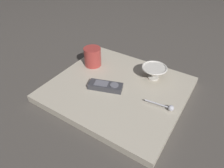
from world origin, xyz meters
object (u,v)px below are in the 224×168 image
at_px(cereal_bowl, 154,72).
at_px(tv_remote_near, 106,86).
at_px(coffee_mug, 93,57).
at_px(teaspoon, 168,107).

bearing_deg(cereal_bowl, tv_remote_near, -37.77).
xyz_separation_m(cereal_bowl, coffee_mug, (0.06, -0.32, 0.01)).
relative_size(teaspoon, tv_remote_near, 0.74).
xyz_separation_m(cereal_bowl, tv_remote_near, (0.19, -0.15, -0.02)).
bearing_deg(cereal_bowl, coffee_mug, -78.80).
bearing_deg(teaspoon, cereal_bowl, -140.63).
bearing_deg(teaspoon, coffee_mug, -102.97).
distance_m(coffee_mug, teaspoon, 0.47).
height_order(coffee_mug, teaspoon, coffee_mug).
relative_size(cereal_bowl, tv_remote_near, 0.74).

